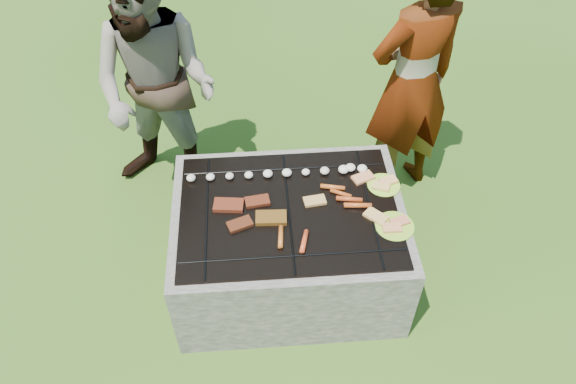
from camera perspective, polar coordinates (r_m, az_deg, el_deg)
name	(u,v)px	position (r m, az deg, el deg)	size (l,w,h in m)	color
lawn	(289,274)	(3.58, 0.06, -8.28)	(60.00, 60.00, 0.00)	#234912
fire_pit	(289,246)	(3.35, 0.06, -5.52)	(1.30, 1.00, 0.62)	#9B9489
mushrooms	(293,172)	(3.27, 0.51, 2.03)	(1.06, 0.07, 0.04)	beige
pork_slabs	(250,212)	(3.08, -3.90, -2.01)	(0.40, 0.27, 0.02)	#9B321C
sausages	(329,211)	(3.08, 4.15, -1.95)	(0.54, 0.48, 0.03)	orange
bread_on_grate	(352,198)	(3.17, 6.54, -0.62)	(0.46, 0.43, 0.02)	tan
plate_far	(384,185)	(3.28, 9.72, 0.72)	(0.22, 0.22, 0.03)	#CEF239
plate_near	(395,226)	(3.08, 10.80, -3.43)	(0.26, 0.26, 0.03)	#CDF33A
cook	(412,83)	(3.63, 12.51, 10.80)	(0.63, 0.41, 1.73)	gray
bystander	(156,89)	(3.62, -13.22, 10.19)	(0.82, 0.64, 1.69)	gray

